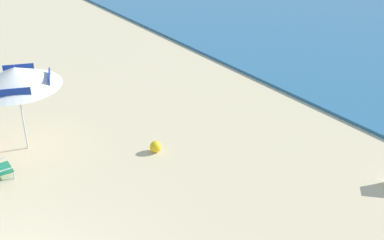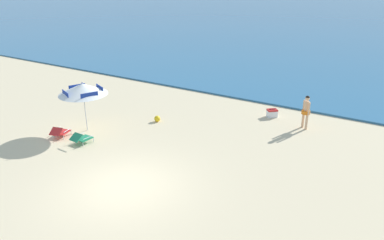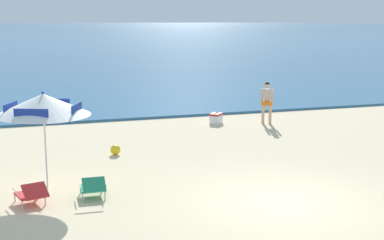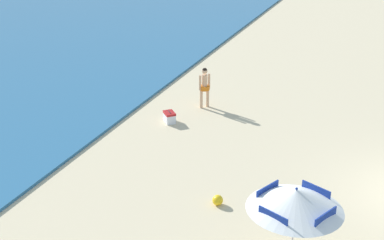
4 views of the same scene
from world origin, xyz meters
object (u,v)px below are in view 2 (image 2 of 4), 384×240
object	(u,v)px
lounge_chair_under_umbrella	(81,138)
beach_ball	(157,119)
lounge_chair_beside_umbrella	(60,132)
cooler_box	(272,113)
beach_umbrella_striped_main	(83,89)
person_standing_near_shore	(306,110)

from	to	relation	value
lounge_chair_under_umbrella	beach_ball	distance (m)	3.93
lounge_chair_under_umbrella	beach_ball	xyz separation A→B (m)	(1.18, 3.75, -0.12)
beach_ball	lounge_chair_under_umbrella	bearing A→B (deg)	-107.41
lounge_chair_under_umbrella	lounge_chair_beside_umbrella	size ratio (longest dim) A/B	0.91
lounge_chair_under_umbrella	cooler_box	bearing A→B (deg)	52.20
beach_umbrella_striped_main	lounge_chair_under_umbrella	size ratio (longest dim) A/B	3.31
lounge_chair_under_umbrella	lounge_chair_beside_umbrella	world-z (taller)	lounge_chair_beside_umbrella
cooler_box	beach_ball	world-z (taller)	cooler_box
lounge_chair_under_umbrella	beach_ball	size ratio (longest dim) A/B	3.03
beach_umbrella_striped_main	lounge_chair_under_umbrella	world-z (taller)	beach_umbrella_striped_main
lounge_chair_under_umbrella	lounge_chair_beside_umbrella	xyz separation A→B (m)	(-1.31, -0.04, -0.00)
lounge_chair_beside_umbrella	beach_ball	bearing A→B (deg)	56.74
lounge_chair_under_umbrella	person_standing_near_shore	bearing A→B (deg)	41.79
beach_umbrella_striped_main	person_standing_near_shore	bearing A→B (deg)	33.41
beach_umbrella_striped_main	lounge_chair_beside_umbrella	xyz separation A→B (m)	(-0.39, -1.20, -1.73)
person_standing_near_shore	cooler_box	bearing A→B (deg)	160.71
lounge_chair_under_umbrella	beach_ball	bearing A→B (deg)	72.59
beach_umbrella_striped_main	lounge_chair_beside_umbrella	bearing A→B (deg)	-108.07
lounge_chair_under_umbrella	beach_ball	world-z (taller)	lounge_chair_under_umbrella
beach_umbrella_striped_main	beach_ball	bearing A→B (deg)	51.07
lounge_chair_under_umbrella	beach_umbrella_striped_main	bearing A→B (deg)	128.40
person_standing_near_shore	cooler_box	world-z (taller)	person_standing_near_shore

